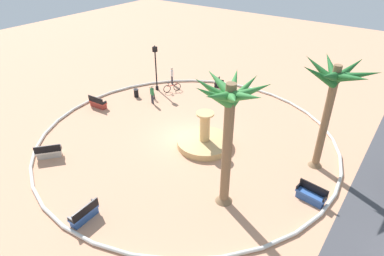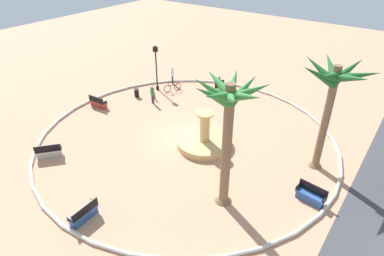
# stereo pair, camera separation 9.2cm
# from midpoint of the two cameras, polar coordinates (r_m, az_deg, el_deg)

# --- Properties ---
(ground_plane) EXTENTS (80.00, 80.00, 0.00)m
(ground_plane) POSITION_cam_midpoint_polar(r_m,az_deg,el_deg) (23.53, -0.77, -1.73)
(ground_plane) COLOR tan
(plaza_curb) EXTENTS (20.62, 20.62, 0.20)m
(plaza_curb) POSITION_cam_midpoint_polar(r_m,az_deg,el_deg) (23.48, -0.77, -1.52)
(plaza_curb) COLOR silver
(plaza_curb) RESTS_ON ground
(fountain) EXTENTS (3.72, 3.72, 2.54)m
(fountain) POSITION_cam_midpoint_polar(r_m,az_deg,el_deg) (22.55, 2.26, -2.31)
(fountain) COLOR tan
(fountain) RESTS_ON ground
(palm_tree_near_fountain) EXTENTS (3.76, 3.75, 7.16)m
(palm_tree_near_fountain) POSITION_cam_midpoint_polar(r_m,az_deg,el_deg) (15.38, 6.41, 2.67)
(palm_tree_near_fountain) COLOR brown
(palm_tree_near_fountain) RESTS_ON ground
(palm_tree_by_curb) EXTENTS (4.25, 4.25, 6.84)m
(palm_tree_by_curb) POSITION_cam_midpoint_polar(r_m,az_deg,el_deg) (19.76, 23.12, 6.20)
(palm_tree_by_curb) COLOR brown
(palm_tree_by_curb) RESTS_ON ground
(bench_east) EXTENTS (1.55, 1.41, 1.00)m
(bench_east) POSITION_cam_midpoint_polar(r_m,az_deg,el_deg) (23.34, -23.21, -3.85)
(bench_east) COLOR beige
(bench_east) RESTS_ON ground
(bench_west) EXTENTS (0.58, 1.62, 1.00)m
(bench_west) POSITION_cam_midpoint_polar(r_m,az_deg,el_deg) (28.60, -15.67, 4.10)
(bench_west) COLOR #B73D33
(bench_west) RESTS_ON ground
(bench_north) EXTENTS (0.70, 1.65, 1.00)m
(bench_north) POSITION_cam_midpoint_polar(r_m,az_deg,el_deg) (19.36, 19.77, -10.92)
(bench_north) COLOR #335BA8
(bench_north) RESTS_ON ground
(bench_southeast) EXTENTS (1.62, 0.56, 1.00)m
(bench_southeast) POSITION_cam_midpoint_polar(r_m,az_deg,el_deg) (18.13, -17.91, -13.89)
(bench_southeast) COLOR #335BA8
(bench_southeast) RESTS_ON ground
(bench_southwest) EXTENTS (1.68, 0.94, 1.00)m
(bench_southwest) POSITION_cam_midpoint_polar(r_m,az_deg,el_deg) (30.74, 4.79, 7.10)
(bench_southwest) COLOR beige
(bench_southwest) RESTS_ON ground
(lamppost) EXTENTS (0.32, 0.32, 4.16)m
(lamppost) POSITION_cam_midpoint_polar(r_m,az_deg,el_deg) (30.16, -6.07, 10.83)
(lamppost) COLOR black
(lamppost) RESTS_ON ground
(trash_bin) EXTENTS (0.46, 0.46, 0.73)m
(trash_bin) POSITION_cam_midpoint_polar(r_m,az_deg,el_deg) (29.73, -9.39, 6.00)
(trash_bin) COLOR black
(trash_bin) RESTS_ON ground
(bicycle_red_frame) EXTENTS (1.09, 1.41, 0.94)m
(bicycle_red_frame) POSITION_cam_midpoint_polar(r_m,az_deg,el_deg) (29.52, -6.61, 6.03)
(bicycle_red_frame) COLOR black
(bicycle_red_frame) RESTS_ON ground
(bicycle_by_lamppost) EXTENTS (1.56, 0.83, 0.94)m
(bicycle_by_lamppost) POSITION_cam_midpoint_polar(r_m,az_deg,el_deg) (30.38, -3.27, 6.94)
(bicycle_by_lamppost) COLOR black
(bicycle_by_lamppost) RESTS_ON ground
(person_cyclist_helmet) EXTENTS (0.37, 0.43, 1.63)m
(person_cyclist_helmet) POSITION_cam_midpoint_polar(r_m,az_deg,el_deg) (31.75, -3.29, 9.05)
(person_cyclist_helmet) COLOR #33333D
(person_cyclist_helmet) RESTS_ON ground
(person_cyclist_photo) EXTENTS (0.31, 0.50, 1.61)m
(person_cyclist_photo) POSITION_cam_midpoint_polar(r_m,az_deg,el_deg) (28.12, -6.71, 5.89)
(person_cyclist_photo) COLOR #33333D
(person_cyclist_photo) RESTS_ON ground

